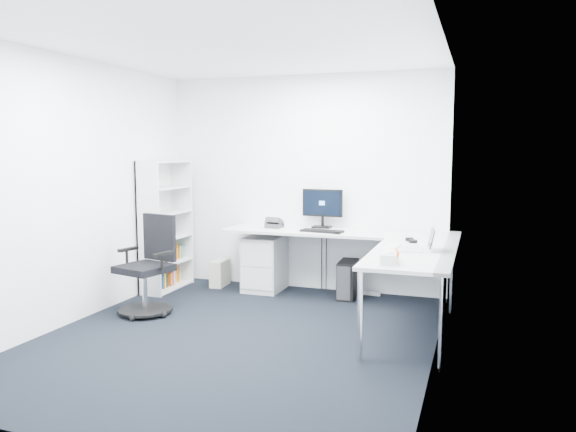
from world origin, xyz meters
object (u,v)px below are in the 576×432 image
(task_chair, at_px, (144,266))
(monitor, at_px, (322,208))
(bookshelf, at_px, (166,225))
(l_desk, at_px, (331,270))
(laptop, at_px, (411,238))

(task_chair, xyz_separation_m, monitor, (1.54, 1.58, 0.52))
(bookshelf, relative_size, task_chair, 1.54)
(l_desk, height_order, laptop, laptop)
(l_desk, relative_size, monitor, 5.38)
(monitor, distance_m, laptop, 1.76)
(monitor, height_order, laptop, monitor)
(task_chair, xyz_separation_m, laptop, (2.77, 0.32, 0.39))
(l_desk, distance_m, task_chair, 2.07)
(l_desk, distance_m, laptop, 1.29)
(task_chair, bearing_deg, l_desk, 42.87)
(monitor, relative_size, laptop, 1.59)
(l_desk, bearing_deg, task_chair, -150.90)
(bookshelf, xyz_separation_m, task_chair, (0.37, -1.06, -0.29))
(bookshelf, distance_m, monitor, 1.99)
(l_desk, bearing_deg, monitor, 115.21)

